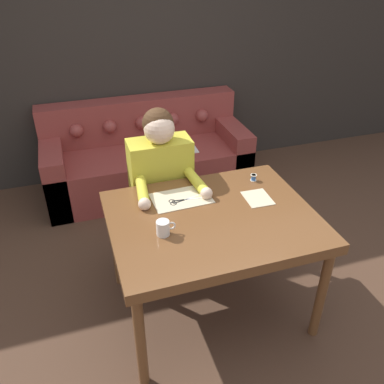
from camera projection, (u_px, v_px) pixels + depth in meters
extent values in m
plane|color=#4C3323|center=(225.00, 302.00, 2.89)|extent=(16.00, 16.00, 0.00)
cube|color=#2D2823|center=(148.00, 47.00, 3.95)|extent=(8.00, 0.06, 2.60)
cube|color=brown|center=(213.00, 221.00, 2.48)|extent=(1.25, 0.98, 0.07)
cylinder|color=brown|center=(141.00, 342.00, 2.19)|extent=(0.06, 0.06, 0.70)
cylinder|color=brown|center=(321.00, 294.00, 2.48)|extent=(0.06, 0.06, 0.70)
cylinder|color=brown|center=(116.00, 245.00, 2.88)|extent=(0.06, 0.06, 0.70)
cylinder|color=brown|center=(259.00, 217.00, 3.18)|extent=(0.06, 0.06, 0.70)
cube|color=brown|center=(148.00, 169.00, 4.11)|extent=(1.98, 0.81, 0.44)
cube|color=brown|center=(139.00, 118.00, 4.12)|extent=(1.98, 0.22, 0.42)
cube|color=brown|center=(56.00, 175.00, 3.84)|extent=(0.20, 0.81, 0.60)
cube|color=brown|center=(230.00, 150.00, 4.30)|extent=(0.20, 0.81, 0.60)
sphere|color=brown|center=(77.00, 131.00, 3.85)|extent=(0.13, 0.13, 0.13)
sphere|color=brown|center=(110.00, 127.00, 3.93)|extent=(0.13, 0.13, 0.13)
sphere|color=brown|center=(142.00, 123.00, 4.01)|extent=(0.13, 0.13, 0.13)
sphere|color=brown|center=(173.00, 119.00, 4.10)|extent=(0.13, 0.13, 0.13)
sphere|color=brown|center=(202.00, 116.00, 4.18)|extent=(0.13, 0.13, 0.13)
cube|color=white|center=(181.00, 149.00, 4.00)|extent=(0.32, 0.27, 0.00)
cylinder|color=#33281E|center=(163.00, 231.00, 3.20)|extent=(0.28, 0.28, 0.49)
cube|color=gold|center=(161.00, 174.00, 2.92)|extent=(0.44, 0.22, 0.53)
sphere|color=beige|center=(159.00, 129.00, 2.72)|extent=(0.21, 0.21, 0.21)
sphere|color=#472D19|center=(158.00, 124.00, 2.73)|extent=(0.21, 0.21, 0.21)
cylinder|color=gold|center=(142.00, 191.00, 2.64)|extent=(0.11, 0.32, 0.07)
sphere|color=beige|center=(145.00, 204.00, 2.51)|extent=(0.08, 0.08, 0.08)
cylinder|color=gold|center=(197.00, 182.00, 2.73)|extent=(0.09, 0.31, 0.07)
sphere|color=beige|center=(206.00, 193.00, 2.61)|extent=(0.08, 0.08, 0.08)
cube|color=beige|center=(181.00, 198.00, 2.62)|extent=(0.39, 0.26, 0.00)
cube|color=beige|center=(258.00, 198.00, 2.63)|extent=(0.17, 0.21, 0.00)
cube|color=silver|center=(193.00, 197.00, 2.64)|extent=(0.13, 0.04, 0.00)
cube|color=black|center=(179.00, 202.00, 2.59)|extent=(0.09, 0.03, 0.00)
torus|color=black|center=(173.00, 204.00, 2.57)|extent=(0.04, 0.04, 0.01)
cube|color=silver|center=(195.00, 199.00, 2.62)|extent=(0.13, 0.03, 0.00)
cube|color=black|center=(178.00, 201.00, 2.60)|extent=(0.09, 0.02, 0.00)
torus|color=black|center=(172.00, 201.00, 2.59)|extent=(0.04, 0.04, 0.01)
cylinder|color=silver|center=(185.00, 200.00, 2.61)|extent=(0.01, 0.01, 0.01)
cylinder|color=silver|center=(163.00, 228.00, 2.28)|extent=(0.08, 0.08, 0.09)
torus|color=silver|center=(172.00, 226.00, 2.29)|extent=(0.05, 0.01, 0.05)
cylinder|color=#3366B2|center=(254.00, 178.00, 2.81)|extent=(0.03, 0.03, 0.04)
cylinder|color=beige|center=(254.00, 175.00, 2.80)|extent=(0.04, 0.04, 0.00)
cylinder|color=beige|center=(253.00, 180.00, 2.82)|extent=(0.04, 0.04, 0.00)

